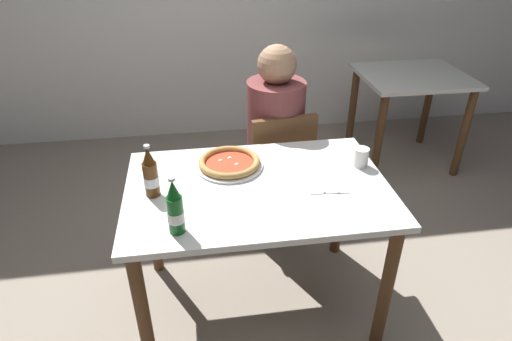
# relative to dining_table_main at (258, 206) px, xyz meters

# --- Properties ---
(ground_plane) EXTENTS (8.00, 8.00, 0.00)m
(ground_plane) POSITION_rel_dining_table_main_xyz_m (0.00, 0.00, -0.64)
(ground_plane) COLOR gray
(dining_table_main) EXTENTS (1.20, 0.80, 0.75)m
(dining_table_main) POSITION_rel_dining_table_main_xyz_m (0.00, 0.00, 0.00)
(dining_table_main) COLOR silver
(dining_table_main) RESTS_ON ground_plane
(chair_behind_table) EXTENTS (0.45, 0.45, 0.85)m
(chair_behind_table) POSITION_rel_dining_table_main_xyz_m (0.22, 0.61, -0.15)
(chair_behind_table) COLOR brown
(chair_behind_table) RESTS_ON ground_plane
(diner_seated) EXTENTS (0.34, 0.34, 1.21)m
(diner_seated) POSITION_rel_dining_table_main_xyz_m (0.21, 0.66, -0.05)
(diner_seated) COLOR #2D3342
(diner_seated) RESTS_ON ground_plane
(dining_table_background) EXTENTS (0.80, 0.70, 0.75)m
(dining_table_background) POSITION_rel_dining_table_main_xyz_m (1.41, 1.37, -0.04)
(dining_table_background) COLOR silver
(dining_table_background) RESTS_ON ground_plane
(pizza_margherita_near) EXTENTS (0.33, 0.33, 0.04)m
(pizza_margherita_near) POSITION_rel_dining_table_main_xyz_m (-0.11, 0.19, 0.13)
(pizza_margherita_near) COLOR white
(pizza_margherita_near) RESTS_ON dining_table_main
(beer_bottle_left) EXTENTS (0.07, 0.07, 0.25)m
(beer_bottle_left) POSITION_rel_dining_table_main_xyz_m (-0.47, -0.01, 0.22)
(beer_bottle_left) COLOR #512D0F
(beer_bottle_left) RESTS_ON dining_table_main
(beer_bottle_center) EXTENTS (0.07, 0.07, 0.25)m
(beer_bottle_center) POSITION_rel_dining_table_main_xyz_m (-0.36, -0.28, 0.22)
(beer_bottle_center) COLOR #14591E
(beer_bottle_center) RESTS_ON dining_table_main
(napkin_with_cutlery) EXTENTS (0.19, 0.19, 0.01)m
(napkin_with_cutlery) POSITION_rel_dining_table_main_xyz_m (0.32, -0.03, 0.12)
(napkin_with_cutlery) COLOR white
(napkin_with_cutlery) RESTS_ON dining_table_main
(paper_cup) EXTENTS (0.07, 0.07, 0.09)m
(paper_cup) POSITION_rel_dining_table_main_xyz_m (0.53, 0.10, 0.16)
(paper_cup) COLOR white
(paper_cup) RESTS_ON dining_table_main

